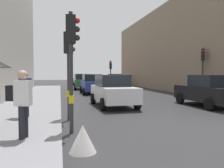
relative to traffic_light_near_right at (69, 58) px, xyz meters
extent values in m
plane|color=#28282B|center=(4.98, -2.32, -2.46)|extent=(120.00, 120.00, 0.00)
cube|color=gray|center=(-1.93, 3.68, -2.38)|extent=(3.21, 40.00, 0.16)
cube|color=gray|center=(16.28, 12.98, 2.10)|extent=(12.00, 35.99, 9.11)
cylinder|color=#2D2D2D|center=(-0.02, 0.01, -0.68)|extent=(0.12, 0.12, 3.56)
cube|color=black|center=(-0.02, 0.01, 0.58)|extent=(0.37, 0.34, 0.84)
cube|color=yellow|center=(-0.02, 0.01, -1.41)|extent=(0.23, 0.25, 0.24)
sphere|color=red|center=(0.15, -0.07, 0.84)|extent=(0.18, 0.18, 0.18)
sphere|color=#2D231E|center=(0.15, -0.07, 0.58)|extent=(0.18, 0.18, 0.18)
sphere|color=#2D231E|center=(0.15, -0.07, 0.32)|extent=(0.18, 0.18, 0.18)
cylinder|color=#2D2D2D|center=(5.35, 17.16, -0.82)|extent=(0.12, 0.12, 3.29)
cube|color=black|center=(5.35, 17.16, 0.31)|extent=(0.25, 0.30, 0.84)
cube|color=yellow|center=(5.35, 17.16, -1.41)|extent=(0.20, 0.16, 0.24)
sphere|color=red|center=(5.35, 16.97, 0.57)|extent=(0.18, 0.18, 0.18)
sphere|color=#2D231E|center=(5.35, 16.97, 0.31)|extent=(0.18, 0.18, 0.18)
sphere|color=#2D231E|center=(5.35, 16.97, 0.05)|extent=(0.18, 0.18, 0.18)
cylinder|color=#2D2D2D|center=(-0.02, -2.09, -0.60)|extent=(0.12, 0.12, 3.71)
cube|color=black|center=(-0.02, -2.09, 0.73)|extent=(0.31, 0.25, 0.84)
cube|color=yellow|center=(-0.02, -2.09, -1.41)|extent=(0.17, 0.21, 0.24)
sphere|color=red|center=(0.17, -2.10, 0.99)|extent=(0.18, 0.18, 0.18)
sphere|color=#2D231E|center=(0.17, -2.10, 0.73)|extent=(0.18, 0.18, 0.18)
sphere|color=#2D231E|center=(0.17, -2.10, 0.47)|extent=(0.18, 0.18, 0.18)
cylinder|color=#2D2D2D|center=(9.98, 6.23, -0.59)|extent=(0.12, 0.12, 3.73)
cube|color=black|center=(9.98, 6.23, 0.76)|extent=(0.36, 0.38, 0.84)
cube|color=yellow|center=(9.98, 6.23, -1.41)|extent=(0.25, 0.24, 0.24)
sphere|color=red|center=(9.89, 6.06, 1.02)|extent=(0.18, 0.18, 0.18)
sphere|color=#2D231E|center=(9.89, 6.06, 0.76)|extent=(0.18, 0.18, 0.18)
sphere|color=#2D231E|center=(9.89, 6.06, 0.50)|extent=(0.18, 0.18, 0.18)
cube|color=#BCBCC1|center=(2.69, 26.75, -1.74)|extent=(2.00, 4.28, 0.80)
cube|color=black|center=(2.68, 27.00, -1.02)|extent=(1.70, 2.08, 0.64)
cylinder|color=black|center=(3.65, 25.45, -2.14)|extent=(0.25, 0.65, 0.64)
cylinder|color=black|center=(1.86, 25.36, -2.14)|extent=(0.25, 0.65, 0.64)
cylinder|color=black|center=(3.52, 28.14, -2.14)|extent=(0.25, 0.65, 0.64)
cylinder|color=black|center=(1.72, 28.06, -2.14)|extent=(0.25, 0.65, 0.64)
cube|color=silver|center=(2.55, 3.38, -1.74)|extent=(2.00, 4.28, 0.80)
cube|color=black|center=(2.54, 3.63, -1.02)|extent=(1.69, 2.07, 0.64)
cylinder|color=black|center=(3.51, 2.07, -2.14)|extent=(0.25, 0.65, 0.64)
cylinder|color=black|center=(1.72, 1.99, -2.14)|extent=(0.25, 0.65, 0.64)
cylinder|color=black|center=(3.39, 4.77, -2.14)|extent=(0.25, 0.65, 0.64)
cylinder|color=black|center=(1.59, 4.68, -2.14)|extent=(0.25, 0.65, 0.64)
cube|color=navy|center=(2.54, 11.87, -1.74)|extent=(1.83, 4.21, 0.80)
cube|color=black|center=(2.54, 12.12, -1.02)|extent=(1.62, 2.01, 0.64)
cylinder|color=black|center=(3.45, 10.53, -2.14)|extent=(0.22, 0.64, 0.64)
cylinder|color=black|center=(1.65, 10.51, -2.14)|extent=(0.22, 0.64, 0.64)
cylinder|color=black|center=(3.43, 13.22, -2.14)|extent=(0.22, 0.64, 0.64)
cylinder|color=black|center=(1.63, 13.21, -2.14)|extent=(0.22, 0.64, 0.64)
cube|color=black|center=(7.71, 2.30, -1.74)|extent=(1.97, 4.27, 0.80)
cube|color=black|center=(7.72, 2.05, -1.02)|extent=(1.68, 2.06, 0.64)
cylinder|color=black|center=(6.76, 3.61, -2.14)|extent=(0.25, 0.65, 0.64)
cylinder|color=black|center=(8.56, 3.68, -2.14)|extent=(0.25, 0.65, 0.64)
cylinder|color=black|center=(6.86, 0.91, -2.14)|extent=(0.25, 0.65, 0.64)
cube|color=red|center=(7.49, 24.59, -1.74)|extent=(2.00, 4.28, 0.80)
cube|color=black|center=(7.50, 24.34, -1.02)|extent=(1.69, 2.07, 0.64)
cylinder|color=black|center=(6.53, 25.89, -2.14)|extent=(0.25, 0.65, 0.64)
cylinder|color=black|center=(8.32, 25.98, -2.14)|extent=(0.25, 0.65, 0.64)
cylinder|color=black|center=(6.66, 23.20, -2.14)|extent=(0.25, 0.65, 0.64)
cylinder|color=black|center=(8.45, 23.28, -2.14)|extent=(0.25, 0.65, 0.64)
cube|color=#2D6038|center=(2.25, 18.06, -1.74)|extent=(2.13, 4.33, 0.80)
cube|color=black|center=(2.27, 18.31, -1.02)|extent=(1.75, 2.12, 0.64)
cylinder|color=black|center=(3.04, 16.65, -2.14)|extent=(0.27, 0.66, 0.64)
cylinder|color=black|center=(1.25, 16.79, -2.14)|extent=(0.27, 0.66, 0.64)
cylinder|color=black|center=(3.26, 19.34, -2.14)|extent=(0.27, 0.66, 0.64)
cylinder|color=black|center=(1.46, 19.48, -2.14)|extent=(0.27, 0.66, 0.64)
cylinder|color=black|center=(-1.27, -2.88, -1.87)|extent=(0.16, 0.16, 0.85)
cylinder|color=black|center=(-1.32, -3.07, -1.87)|extent=(0.16, 0.16, 0.85)
cube|color=silver|center=(-1.30, -2.98, -1.12)|extent=(0.45, 0.36, 0.66)
sphere|color=tan|center=(-1.30, -2.98, -0.65)|extent=(0.24, 0.24, 0.24)
cube|color=black|center=(-1.59, -2.90, -1.12)|extent=(0.27, 0.32, 0.40)
cylinder|color=black|center=(-1.63, 0.23, -1.87)|extent=(0.16, 0.16, 0.85)
cylinder|color=black|center=(-1.70, 0.04, -1.87)|extent=(0.16, 0.16, 0.85)
cube|color=navy|center=(-1.67, 0.14, -1.12)|extent=(0.47, 0.39, 0.66)
sphere|color=tan|center=(-1.67, 0.14, -0.65)|extent=(0.24, 0.24, 0.24)
cube|color=black|center=(-1.95, 0.25, -1.12)|extent=(0.29, 0.33, 0.40)
cone|color=silver|center=(0.15, -3.96, -2.13)|extent=(0.64, 0.64, 0.65)
camera|label=1|loc=(-0.36, -9.41, -0.61)|focal=37.85mm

